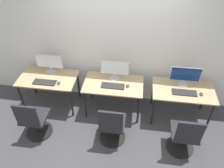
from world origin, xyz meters
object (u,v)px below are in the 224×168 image
(office_chair_left, at_px, (34,121))
(keyboard_center, at_px, (113,86))
(office_chair_center, at_px, (112,127))
(monitor_right, at_px, (185,76))
(monitor_left, at_px, (49,63))
(monitor_center, at_px, (115,69))
(mouse_center, at_px, (128,86))
(keyboard_left, at_px, (45,82))
(mouse_right, at_px, (201,94))
(keyboard_right, at_px, (184,93))
(office_chair_right, at_px, (184,137))
(mouse_left, at_px, (59,83))

(office_chair_left, xyz_separation_m, keyboard_center, (1.30, 0.74, 0.35))
(office_chair_center, height_order, monitor_right, monitor_right)
(monitor_left, bearing_deg, monitor_center, -1.92)
(monitor_left, distance_m, mouse_center, 1.60)
(monitor_center, xyz_separation_m, keyboard_center, (0.00, -0.25, -0.21))
(keyboard_left, relative_size, mouse_right, 4.83)
(monitor_center, xyz_separation_m, office_chair_center, (0.07, -0.91, -0.56))
(keyboard_right, bearing_deg, keyboard_center, 179.76)
(keyboard_center, xyz_separation_m, office_chair_right, (1.29, -0.72, -0.35))
(keyboard_left, bearing_deg, mouse_right, 1.20)
(mouse_center, distance_m, mouse_right, 1.32)
(monitor_center, xyz_separation_m, office_chair_right, (1.29, -0.96, -0.56))
(monitor_left, xyz_separation_m, mouse_center, (1.57, -0.26, -0.20))
(office_chair_right, bearing_deg, keyboard_right, 89.18)
(office_chair_center, distance_m, office_chair_right, 1.21)
(mouse_left, relative_size, mouse_right, 1.00)
(keyboard_center, height_order, mouse_center, mouse_center)
(monitor_center, bearing_deg, keyboard_center, -90.00)
(mouse_right, height_order, office_chair_right, office_chair_right)
(mouse_center, height_order, office_chair_center, office_chair_center)
(monitor_center, distance_m, office_chair_right, 1.70)
(mouse_left, relative_size, office_chair_center, 0.10)
(mouse_left, xyz_separation_m, monitor_center, (1.02, 0.31, 0.20))
(monitor_center, distance_m, monitor_right, 1.30)
(office_chair_left, xyz_separation_m, mouse_center, (1.58, 0.76, 0.36))
(monitor_left, distance_m, keyboard_left, 0.42)
(monitor_left, distance_m, mouse_left, 0.49)
(mouse_center, bearing_deg, keyboard_center, -174.07)
(monitor_center, height_order, keyboard_right, monitor_center)
(keyboard_center, distance_m, mouse_right, 1.59)
(monitor_left, bearing_deg, office_chair_right, -21.28)
(monitor_center, distance_m, keyboard_center, 0.32)
(mouse_left, bearing_deg, keyboard_left, -178.43)
(monitor_left, xyz_separation_m, keyboard_center, (1.30, -0.29, -0.21))
(keyboard_left, bearing_deg, monitor_center, 13.82)
(monitor_center, xyz_separation_m, monitor_right, (1.30, -0.02, 0.00))
(mouse_left, xyz_separation_m, office_chair_right, (2.31, -0.65, -0.36))
(keyboard_left, distance_m, office_chair_center, 1.54)
(monitor_left, relative_size, mouse_left, 5.98)
(keyboard_center, bearing_deg, keyboard_right, -0.24)
(mouse_left, relative_size, keyboard_center, 0.21)
(mouse_left, height_order, mouse_center, same)
(mouse_center, relative_size, mouse_right, 1.00)
(keyboard_center, bearing_deg, monitor_left, 167.40)
(mouse_right, bearing_deg, office_chair_right, -113.33)
(office_chair_center, distance_m, monitor_right, 1.62)
(office_chair_center, distance_m, keyboard_right, 1.44)
(office_chair_left, height_order, mouse_right, office_chair_left)
(office_chair_left, bearing_deg, keyboard_left, 89.51)
(office_chair_right, bearing_deg, mouse_left, 164.25)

